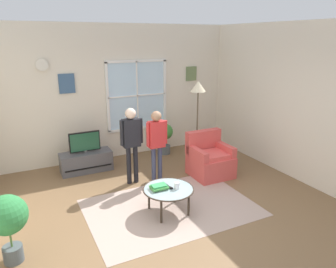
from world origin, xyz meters
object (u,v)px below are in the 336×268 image
object	(u,v)px
book_stack	(159,187)
person_black_shirt	(131,137)
television	(85,142)
potted_plant_by_window	(165,135)
remote_near_books	(165,184)
person_red_shirt	(157,138)
remote_near_cup	(169,187)
coffee_table	(168,190)
potted_plant_corner	(7,219)
armchair	(210,160)
floor_lamp	(198,95)
cup	(177,186)
tv_stand	(86,162)

from	to	relation	value
book_stack	person_black_shirt	size ratio (longest dim) A/B	0.18
television	potted_plant_by_window	size ratio (longest dim) A/B	0.84
remote_near_books	person_red_shirt	bearing A→B (deg)	72.94
book_stack	potted_plant_by_window	world-z (taller)	potted_plant_by_window
television	remote_near_cup	size ratio (longest dim) A/B	4.42
coffee_table	potted_plant_corner	xyz separation A→B (m)	(-2.24, -0.19, 0.21)
armchair	person_black_shirt	world-z (taller)	person_black_shirt
person_black_shirt	floor_lamp	xyz separation A→B (m)	(1.62, 0.34, 0.60)
remote_near_books	remote_near_cup	xyz separation A→B (m)	(0.01, -0.11, 0.00)
person_red_shirt	remote_near_cup	bearing A→B (deg)	-104.73
remote_near_cup	floor_lamp	size ratio (longest dim) A/B	0.08
person_black_shirt	coffee_table	bearing A→B (deg)	-84.08
remote_near_books	remote_near_cup	world-z (taller)	same
person_black_shirt	person_red_shirt	bearing A→B (deg)	-19.33
television	potted_plant_by_window	distance (m)	1.93
remote_near_books	potted_plant_corner	bearing A→B (deg)	-171.87
remote_near_cup	television	bearing A→B (deg)	110.43
armchair	person_black_shirt	size ratio (longest dim) A/B	0.60
armchair	remote_near_books	distance (m)	1.58
cup	floor_lamp	world-z (taller)	floor_lamp
potted_plant_by_window	remote_near_cup	bearing A→B (deg)	-114.45
person_black_shirt	television	bearing A→B (deg)	124.97
tv_stand	book_stack	bearing A→B (deg)	-73.07
remote_near_cup	potted_plant_by_window	xyz separation A→B (m)	(1.09, 2.40, 0.04)
person_red_shirt	person_black_shirt	world-z (taller)	person_black_shirt
television	armchair	size ratio (longest dim) A/B	0.71
cup	person_red_shirt	size ratio (longest dim) A/B	0.08
person_red_shirt	person_black_shirt	size ratio (longest dim) A/B	0.95
tv_stand	remote_near_cup	distance (m)	2.35
remote_near_cup	person_red_shirt	distance (m)	1.21
cup	potted_plant_by_window	size ratio (longest dim) A/B	0.15
tv_stand	potted_plant_corner	distance (m)	2.83
television	book_stack	size ratio (longest dim) A/B	2.34
book_stack	cup	world-z (taller)	cup
tv_stand	book_stack	world-z (taller)	book_stack
armchair	coffee_table	world-z (taller)	armchair
potted_plant_by_window	coffee_table	bearing A→B (deg)	-114.64
tv_stand	television	size ratio (longest dim) A/B	1.67
remote_near_books	armchair	bearing A→B (deg)	29.78
cup	remote_near_books	world-z (taller)	cup
coffee_table	cup	size ratio (longest dim) A/B	7.43
cup	book_stack	bearing A→B (deg)	156.85
person_red_shirt	floor_lamp	distance (m)	1.43
coffee_table	television	bearing A→B (deg)	109.77
person_red_shirt	book_stack	bearing A→B (deg)	-112.66
remote_near_books	remote_near_cup	size ratio (longest dim) A/B	1.00
coffee_table	potted_plant_by_window	world-z (taller)	potted_plant_by_window
tv_stand	person_red_shirt	xyz separation A→B (m)	(1.10, -1.11, 0.67)
remote_near_books	potted_plant_by_window	world-z (taller)	potted_plant_by_window
remote_near_books	potted_plant_corner	world-z (taller)	potted_plant_corner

